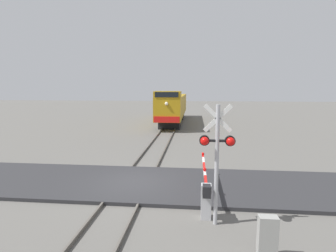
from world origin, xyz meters
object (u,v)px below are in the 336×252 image
object	(u,v)px
crossing_gate	(205,189)
locomotive	(173,106)
crossing_signal	(217,151)
utility_cabinet	(267,237)

from	to	relation	value
crossing_gate	locomotive	bearing A→B (deg)	97.45
locomotive	crossing_signal	world-z (taller)	locomotive
crossing_signal	utility_cabinet	world-z (taller)	crossing_signal
utility_cabinet	crossing_signal	bearing A→B (deg)	126.49
crossing_signal	crossing_gate	world-z (taller)	crossing_signal
locomotive	utility_cabinet	xyz separation A→B (m)	(4.93, -28.31, -1.57)
crossing_signal	utility_cabinet	xyz separation A→B (m)	(1.28, -1.73, -1.99)
crossing_signal	utility_cabinet	bearing A→B (deg)	-53.51
locomotive	crossing_gate	distance (m)	25.83
locomotive	crossing_signal	xyz separation A→B (m)	(3.65, -26.58, 0.42)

